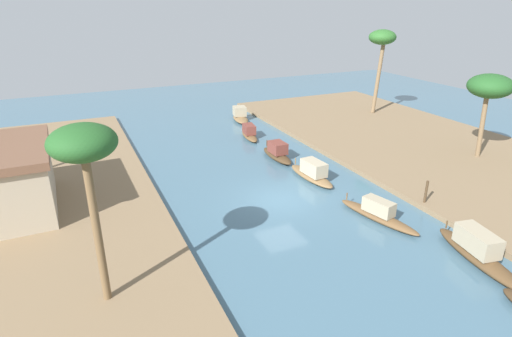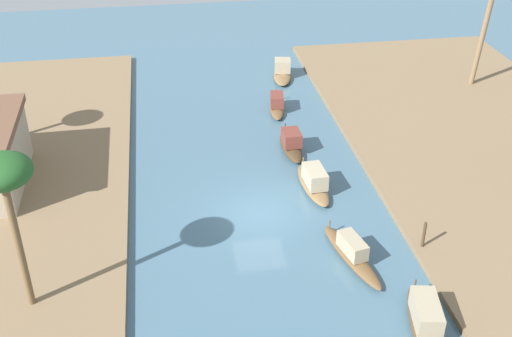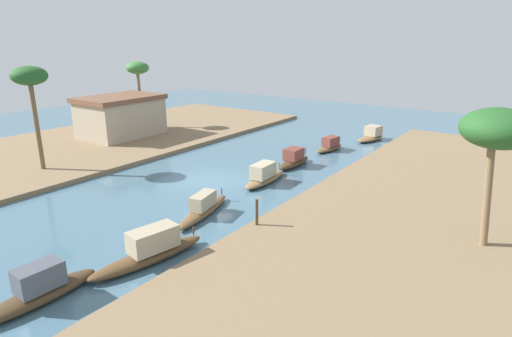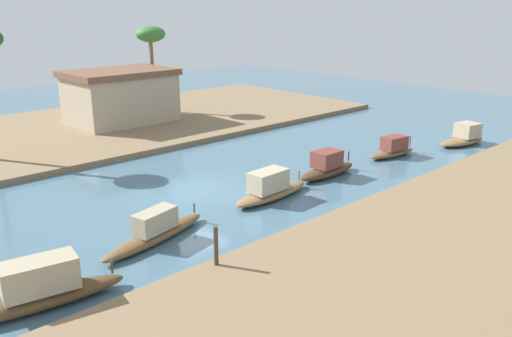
% 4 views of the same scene
% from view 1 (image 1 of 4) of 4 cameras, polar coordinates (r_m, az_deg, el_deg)
% --- Properties ---
extents(river_water, '(72.18, 72.18, 0.00)m').
position_cam_1_polar(river_water, '(23.90, 3.47, -4.31)').
color(river_water, '#476B7F').
rests_on(river_water, ground).
extents(riverbank_left, '(44.09, 15.49, 0.30)m').
position_cam_1_polar(riverbank_left, '(32.43, 25.99, 0.95)').
color(riverbank_left, '#846B4C').
rests_on(riverbank_left, ground).
extents(sampan_with_tall_canopy, '(3.65, 1.84, 1.27)m').
position_cam_1_polar(sampan_with_tall_canopy, '(39.65, -2.17, 7.20)').
color(sampan_with_tall_canopy, brown).
rests_on(sampan_with_tall_canopy, river_water).
extents(sampan_downstream_large, '(3.36, 1.33, 1.12)m').
position_cam_1_polar(sampan_downstream_large, '(34.42, -0.92, 4.86)').
color(sampan_downstream_large, brown).
rests_on(sampan_downstream_large, river_water).
extents(sampan_open_hull, '(5.15, 1.90, 1.41)m').
position_cam_1_polar(sampan_open_hull, '(20.72, 28.02, -9.88)').
color(sampan_open_hull, brown).
rests_on(sampan_open_hull, river_water).
extents(sampan_with_red_awning, '(3.74, 1.06, 1.28)m').
position_cam_1_polar(sampan_with_red_awning, '(29.76, 2.92, 2.14)').
color(sampan_with_red_awning, '#47331E').
rests_on(sampan_with_red_awning, river_water).
extents(sampan_upstream_small, '(4.24, 1.38, 1.28)m').
position_cam_1_polar(sampan_upstream_small, '(26.56, 7.67, -0.55)').
color(sampan_upstream_small, brown).
rests_on(sampan_upstream_small, river_water).
extents(sampan_near_left_bank, '(4.86, 1.93, 1.15)m').
position_cam_1_polar(sampan_near_left_bank, '(22.50, 16.30, -5.85)').
color(sampan_near_left_bank, brown).
rests_on(sampan_near_left_bank, river_water).
extents(mooring_post, '(0.14, 0.14, 1.27)m').
position_cam_1_polar(mooring_post, '(24.47, 22.15, -2.94)').
color(mooring_post, '#4C3823').
rests_on(mooring_post, riverbank_left).
extents(palm_tree_left_near, '(2.91, 2.91, 5.77)m').
position_cam_1_polar(palm_tree_left_near, '(32.26, 29.27, 9.63)').
color(palm_tree_left_near, '#7F6647').
rests_on(palm_tree_left_near, riverbank_left).
extents(palm_tree_left_far, '(2.49, 2.49, 7.77)m').
position_cam_1_polar(palm_tree_left_far, '(42.04, 16.79, 16.30)').
color(palm_tree_left_far, '#7F6647').
rests_on(palm_tree_left_far, riverbank_left).
extents(palm_tree_right_tall, '(2.19, 2.19, 6.67)m').
position_cam_1_polar(palm_tree_right_tall, '(14.47, -22.42, 2.37)').
color(palm_tree_right_tall, brown).
rests_on(palm_tree_right_tall, riverbank_right).
extents(riverside_building, '(6.94, 4.89, 3.51)m').
position_cam_1_polar(riverside_building, '(24.93, -31.25, -1.28)').
color(riverside_building, tan).
rests_on(riverside_building, riverbank_right).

